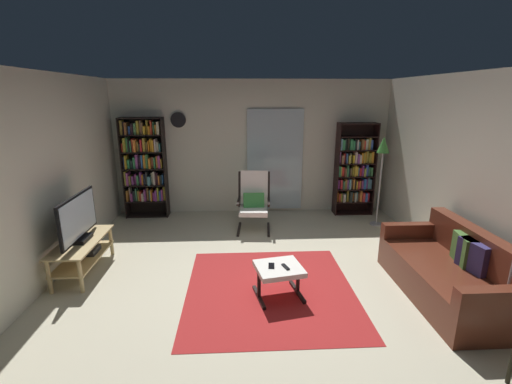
% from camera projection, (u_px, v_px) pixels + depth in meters
% --- Properties ---
extents(ground_plane, '(7.02, 7.02, 0.00)m').
position_uv_depth(ground_plane, '(262.00, 281.00, 4.52)').
color(ground_plane, beige).
extents(wall_back, '(5.60, 0.06, 2.60)m').
position_uv_depth(wall_back, '(252.00, 148.00, 6.97)').
color(wall_back, silver).
rests_on(wall_back, ground).
extents(wall_left, '(0.06, 6.00, 2.60)m').
position_uv_depth(wall_left, '(27.00, 186.00, 4.04)').
color(wall_left, silver).
rests_on(wall_left, ground).
extents(wall_right, '(0.06, 6.00, 2.60)m').
position_uv_depth(wall_right, '(482.00, 180.00, 4.31)').
color(wall_right, silver).
rests_on(wall_right, ground).
extents(glass_door_panel, '(1.10, 0.01, 2.00)m').
position_uv_depth(glass_door_panel, '(275.00, 160.00, 6.99)').
color(glass_door_panel, silver).
extents(area_rug, '(2.03, 2.13, 0.01)m').
position_uv_depth(area_rug, '(270.00, 290.00, 4.32)').
color(area_rug, '#A72424').
rests_on(area_rug, ground).
extents(tv_stand, '(0.47, 1.16, 0.45)m').
position_uv_depth(tv_stand, '(83.00, 250.00, 4.72)').
color(tv_stand, tan).
rests_on(tv_stand, ground).
extents(television, '(0.20, 1.02, 0.62)m').
position_uv_depth(television, '(78.00, 219.00, 4.58)').
color(television, black).
rests_on(television, tv_stand).
extents(bookshelf_near_tv, '(0.80, 0.30, 1.91)m').
position_uv_depth(bookshelf_near_tv, '(144.00, 164.00, 6.71)').
color(bookshelf_near_tv, black).
rests_on(bookshelf_near_tv, ground).
extents(bookshelf_near_sofa, '(0.75, 0.30, 1.80)m').
position_uv_depth(bookshelf_near_sofa, '(354.00, 170.00, 6.90)').
color(bookshelf_near_sofa, black).
rests_on(bookshelf_near_sofa, ground).
extents(leather_sofa, '(0.86, 1.83, 0.81)m').
position_uv_depth(leather_sofa, '(451.00, 273.00, 4.12)').
color(leather_sofa, '#5D291A').
rests_on(leather_sofa, ground).
extents(lounge_armchair, '(0.61, 0.69, 1.02)m').
position_uv_depth(lounge_armchair, '(254.00, 200.00, 6.18)').
color(lounge_armchair, black).
rests_on(lounge_armchair, ground).
extents(ottoman, '(0.60, 0.57, 0.39)m').
position_uv_depth(ottoman, '(279.00, 272.00, 4.11)').
color(ottoman, white).
rests_on(ottoman, ground).
extents(tv_remote, '(0.09, 0.15, 0.02)m').
position_uv_depth(tv_remote, '(285.00, 267.00, 4.06)').
color(tv_remote, black).
rests_on(tv_remote, ottoman).
extents(cell_phone, '(0.08, 0.15, 0.01)m').
position_uv_depth(cell_phone, '(271.00, 266.00, 4.09)').
color(cell_phone, black).
rests_on(cell_phone, ottoman).
extents(floor_lamp_by_shelf, '(0.22, 0.22, 1.61)m').
position_uv_depth(floor_lamp_by_shelf, '(383.00, 153.00, 6.15)').
color(floor_lamp_by_shelf, '#A5A5AD').
rests_on(floor_lamp_by_shelf, ground).
extents(wall_clock, '(0.29, 0.03, 0.29)m').
position_uv_depth(wall_clock, '(178.00, 120.00, 6.68)').
color(wall_clock, silver).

